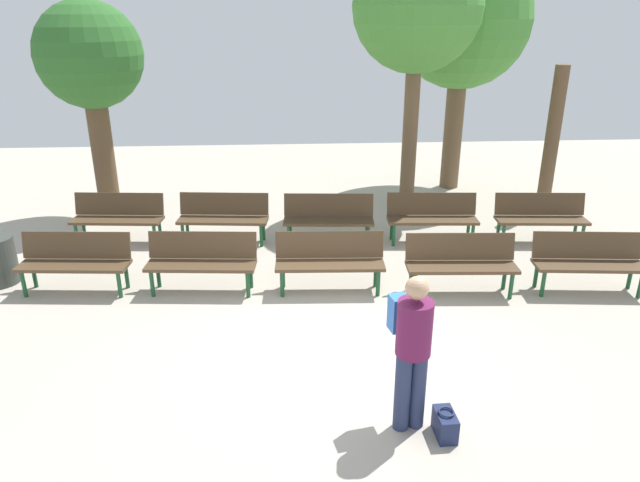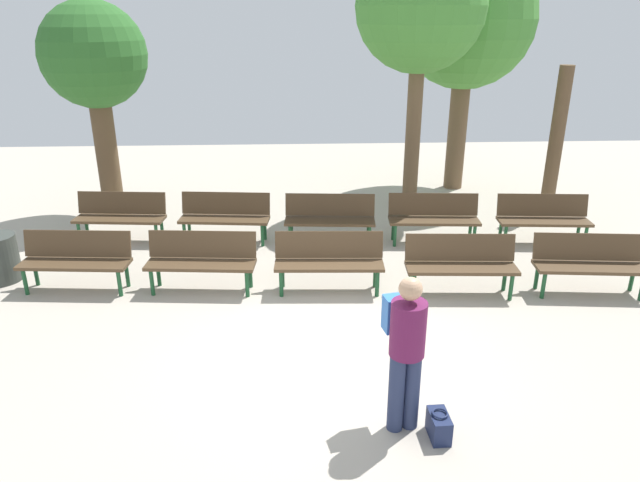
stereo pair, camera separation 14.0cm
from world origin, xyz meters
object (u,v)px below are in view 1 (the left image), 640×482
(bench_r0_c1, at_px, (202,259))
(bench_r0_c4, at_px, (589,259))
(bench_r0_c2, at_px, (330,258))
(tree_0, at_px, (417,8))
(tree_1, at_px, (552,140))
(tree_3, at_px, (462,21))
(handbag, at_px, (445,424))
(bench_r1_c0, at_px, (118,215))
(bench_r1_c4, at_px, (541,215))
(bench_r0_c0, at_px, (75,259))
(bench_r1_c1, at_px, (224,215))
(bench_r1_c3, at_px, (432,215))
(bench_r1_c2, at_px, (329,216))
(visitor_with_backpack, at_px, (412,343))
(tree_2, at_px, (90,61))
(bench_r0_c3, at_px, (461,260))

(bench_r0_c1, distance_m, bench_r0_c4, 5.70)
(bench_r0_c1, height_order, bench_r0_c2, same)
(tree_0, height_order, tree_1, tree_0)
(tree_3, distance_m, handbag, 9.66)
(bench_r1_c0, bearing_deg, bench_r1_c4, 1.42)
(bench_r0_c0, xyz_separation_m, bench_r1_c4, (7.69, 1.49, 0.00))
(bench_r0_c2, bearing_deg, bench_r1_c1, 132.44)
(bench_r1_c0, xyz_separation_m, bench_r1_c3, (5.63, -0.36, 0.00))
(bench_r1_c2, relative_size, handbag, 4.99)
(tree_3, xyz_separation_m, visitor_with_backpack, (-2.78, -8.44, -2.78))
(bench_r0_c2, bearing_deg, bench_r1_c3, 45.40)
(bench_r0_c4, bearing_deg, bench_r0_c2, -178.72)
(tree_1, xyz_separation_m, visitor_with_backpack, (-4.28, -6.60, -0.54))
(bench_r0_c1, height_order, tree_2, tree_2)
(bench_r0_c4, relative_size, bench_r1_c0, 1.00)
(bench_r0_c0, xyz_separation_m, tree_0, (5.71, 3.62, 3.45))
(bench_r1_c3, bearing_deg, bench_r1_c0, -179.73)
(bench_r1_c1, xyz_separation_m, bench_r1_c4, (5.68, -0.39, 0.00))
(bench_r0_c3, relative_size, bench_r1_c2, 1.00)
(bench_r1_c0, height_order, bench_r1_c3, same)
(tree_1, height_order, visitor_with_backpack, tree_1)
(tree_3, height_order, visitor_with_backpack, tree_3)
(bench_r1_c4, bearing_deg, bench_r1_c1, -179.37)
(bench_r0_c1, bearing_deg, bench_r0_c0, -178.62)
(bench_r0_c4, height_order, bench_r1_c4, same)
(bench_r0_c1, relative_size, tree_3, 0.31)
(bench_r0_c0, bearing_deg, bench_r0_c2, 1.28)
(bench_r0_c3, height_order, tree_0, tree_0)
(bench_r0_c3, bearing_deg, bench_r1_c1, 151.18)
(bench_r1_c0, relative_size, tree_1, 0.55)
(bench_r1_c1, distance_m, tree_0, 5.36)
(bench_r1_c4, distance_m, visitor_with_backpack, 5.91)
(bench_r0_c1, bearing_deg, bench_r1_c2, 46.54)
(bench_r1_c4, xyz_separation_m, tree_0, (-1.98, 2.13, 3.45))
(bench_r1_c0, bearing_deg, tree_3, 29.50)
(bench_r0_c4, height_order, bench_r1_c3, same)
(bench_r0_c0, relative_size, tree_2, 0.39)
(visitor_with_backpack, bearing_deg, tree_2, -66.40)
(bench_r0_c4, height_order, tree_1, tree_1)
(tree_2, relative_size, tree_3, 0.79)
(bench_r0_c4, relative_size, bench_r1_c1, 1.00)
(bench_r0_c1, xyz_separation_m, bench_r1_c1, (0.14, 1.99, 0.00))
(tree_0, bearing_deg, bench_r1_c3, -88.99)
(bench_r1_c4, bearing_deg, bench_r0_c1, -160.13)
(bench_r0_c3, relative_size, tree_1, 0.55)
(bench_r0_c2, distance_m, bench_r0_c4, 3.81)
(bench_r1_c1, bearing_deg, tree_0, 31.00)
(bench_r1_c0, xyz_separation_m, tree_2, (-0.61, 1.61, 2.54))
(bench_r0_c3, bearing_deg, tree_3, 79.22)
(bench_r0_c4, distance_m, visitor_with_backpack, 4.35)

